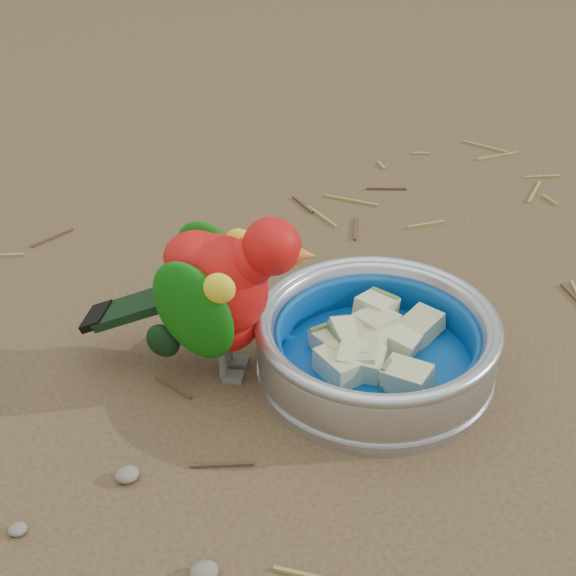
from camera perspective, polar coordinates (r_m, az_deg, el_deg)
ground at (r=0.76m, az=4.71°, el=-8.54°), size 60.00×60.00×0.00m
food_bowl at (r=0.80m, az=5.64°, el=-5.12°), size 0.21×0.21×0.02m
bowl_wall at (r=0.78m, az=5.76°, el=-3.41°), size 0.21×0.21×0.04m
fruit_wedges at (r=0.79m, az=5.73°, el=-3.81°), size 0.13×0.13×0.03m
lory_parrot at (r=0.76m, az=-4.49°, el=-0.78°), size 0.21×0.19×0.15m
ground_debris at (r=0.80m, az=2.36°, el=-5.60°), size 0.90×0.80×0.01m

